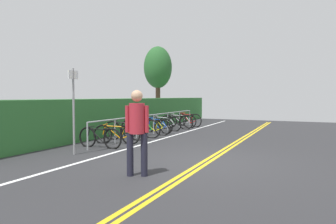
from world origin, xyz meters
TOP-DOWN VIEW (x-y plane):
  - ground_plane at (0.00, 0.00)m, footprint 29.20×11.42m
  - centre_line_yellow_inner at (0.00, -0.08)m, footprint 26.28×0.10m
  - centre_line_yellow_outer at (0.00, 0.08)m, footprint 26.28×0.10m
  - bike_lane_stripe_white at (0.00, 2.85)m, footprint 26.28×0.12m
  - bike_rack at (4.63, 3.87)m, footprint 8.95×0.05m
  - bicycle_0 at (0.64, 3.75)m, footprint 0.46×1.66m
  - bicycle_1 at (1.59, 3.74)m, footprint 0.61×1.64m
  - bicycle_2 at (2.49, 3.97)m, footprint 0.51×1.76m
  - bicycle_3 at (3.31, 3.77)m, footprint 0.46×1.71m
  - bicycle_4 at (4.20, 3.75)m, footprint 0.58×1.63m
  - bicycle_5 at (5.05, 3.89)m, footprint 0.47×1.66m
  - bicycle_6 at (5.93, 3.98)m, footprint 0.46×1.77m
  - bicycle_7 at (6.89, 3.74)m, footprint 0.51×1.67m
  - bicycle_8 at (7.66, 3.87)m, footprint 0.46×1.82m
  - bicycle_9 at (8.55, 3.73)m, footprint 0.62×1.70m
  - pedestrian at (-1.93, 0.88)m, footprint 0.32×0.46m
  - sign_post_near at (-0.60, 3.71)m, footprint 0.36×0.06m
  - hedge_backdrop at (6.13, 5.81)m, footprint 17.90×1.38m
  - tree_mid at (12.72, 7.68)m, footprint 2.02×2.02m

SIDE VIEW (x-z plane):
  - ground_plane at x=0.00m, z-range -0.05..0.00m
  - centre_line_yellow_inner at x=0.00m, z-range 0.00..0.00m
  - centre_line_yellow_outer at x=0.00m, z-range 0.00..0.00m
  - bike_lane_stripe_white at x=0.00m, z-range 0.00..0.00m
  - bicycle_0 at x=0.64m, z-range -0.02..0.68m
  - bicycle_1 at x=1.59m, z-range -0.02..0.69m
  - bicycle_5 at x=5.05m, z-range -0.02..0.69m
  - bicycle_4 at x=4.20m, z-range -0.02..0.70m
  - bicycle_6 at x=5.93m, z-range -0.02..0.72m
  - bicycle_8 at x=7.66m, z-range -0.02..0.73m
  - bicycle_9 at x=8.55m, z-range -0.02..0.73m
  - bicycle_7 at x=6.89m, z-range -0.02..0.73m
  - bicycle_2 at x=2.49m, z-range -0.02..0.74m
  - bicycle_3 at x=3.31m, z-range -0.02..0.76m
  - bike_rack at x=4.63m, z-range 0.22..1.09m
  - hedge_backdrop at x=6.13m, z-range 0.00..1.54m
  - pedestrian at x=-1.93m, z-range 0.14..1.92m
  - sign_post_near at x=-0.60m, z-range 0.24..2.67m
  - tree_mid at x=12.72m, z-range 1.06..6.29m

